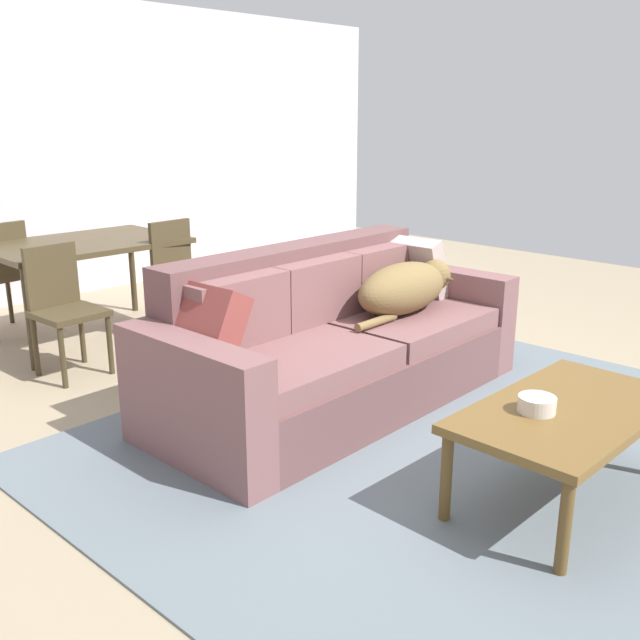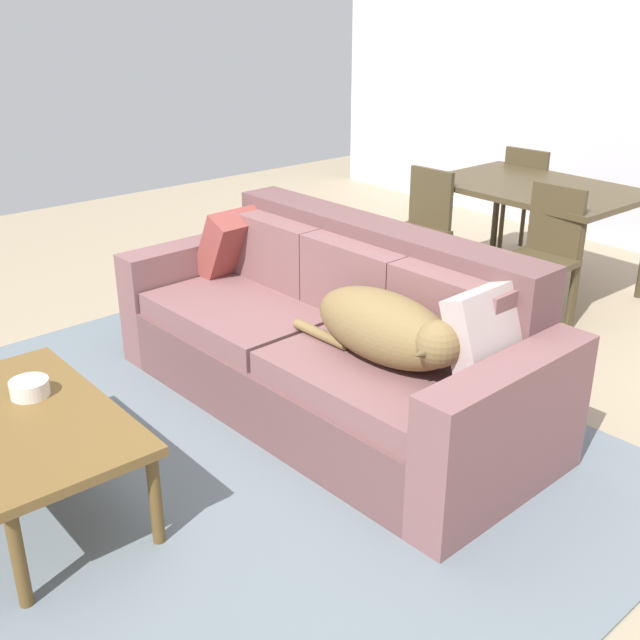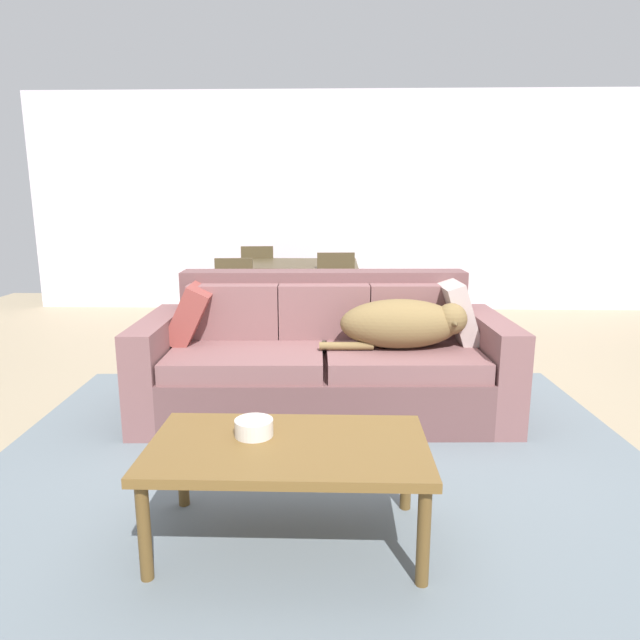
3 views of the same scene
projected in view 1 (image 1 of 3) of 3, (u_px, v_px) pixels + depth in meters
The scene contains 13 objects.
ground_plane at pixel (398, 408), 4.19m from camera, with size 10.00×10.00×0.00m, color tan.
back_partition at pixel (62, 150), 6.52m from camera, with size 8.00×0.12×2.70m, color silver.
area_rug at pixel (452, 444), 3.72m from camera, with size 3.63×3.26×0.01m, color slate.
couch at pixel (333, 346), 4.21m from camera, with size 2.41×1.08×0.91m.
dog_on_left_cushion at pixel (406, 287), 4.39m from camera, with size 0.93×0.36×0.32m.
throw_pillow_by_left_arm at pixel (206, 326), 3.53m from camera, with size 0.16×0.39×0.39m, color brown.
throw_pillow_by_right_arm at pixel (415, 269), 4.79m from camera, with size 0.12×0.42×0.42m, color #B29E99.
coffee_table at pixel (567, 417), 3.09m from camera, with size 1.13×0.63×0.45m.
bowl_on_coffee_table at pixel (537, 404), 3.01m from camera, with size 0.16×0.16×0.07m, color silver.
dining_table at pixel (84, 250), 5.35m from camera, with size 1.39×0.95×0.75m.
dining_chair_near_left at pixel (63, 304), 4.64m from camera, with size 0.43×0.43×0.85m.
dining_chair_near_right at pixel (181, 274), 5.34m from camera, with size 0.43×0.43×0.90m.
dining_chair_far_left at pixel (0, 271), 5.48m from camera, with size 0.44×0.44×0.88m.
Camera 1 is at (-3.08, -2.40, 1.67)m, focal length 39.83 mm.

